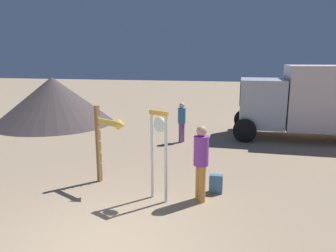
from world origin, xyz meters
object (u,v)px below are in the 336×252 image
object	(u,v)px
person_near_clock	(201,160)
dome_tent	(53,100)
backpack	(216,184)
person_distant	(182,120)
box_truck_near	(331,100)
standing_clock	(159,147)
arrow_sign	(107,135)

from	to	relation	value
person_near_clock	dome_tent	distance (m)	10.93
backpack	person_distant	world-z (taller)	person_distant
box_truck_near	dome_tent	xyz separation A→B (m)	(-12.53, 0.67, -0.45)
person_distant	dome_tent	bearing A→B (deg)	161.23
standing_clock	dome_tent	size ratio (longest dim) A/B	0.36
person_near_clock	dome_tent	size ratio (longest dim) A/B	0.30
standing_clock	person_distant	world-z (taller)	standing_clock
backpack	dome_tent	size ratio (longest dim) A/B	0.08
person_near_clock	box_truck_near	size ratio (longest dim) A/B	0.25
standing_clock	arrow_sign	xyz separation A→B (m)	(-1.47, 0.59, 0.07)
arrow_sign	backpack	distance (m)	2.95
arrow_sign	person_near_clock	bearing A→B (deg)	-10.40
person_near_clock	backpack	distance (m)	0.97
arrow_sign	person_distant	xyz separation A→B (m)	(1.13, 4.54, -0.46)
person_distant	box_truck_near	size ratio (longest dim) A/B	0.22
backpack	box_truck_near	xyz separation A→B (m)	(4.08, 6.14, 1.38)
arrow_sign	person_distant	distance (m)	4.70
dome_tent	standing_clock	bearing A→B (deg)	-46.02
arrow_sign	backpack	world-z (taller)	arrow_sign
standing_clock	dome_tent	xyz separation A→B (m)	(-7.19, 7.45, -0.11)
dome_tent	arrow_sign	bearing A→B (deg)	-50.21
person_near_clock	backpack	size ratio (longest dim) A/B	3.85
backpack	box_truck_near	size ratio (longest dim) A/B	0.07
person_distant	box_truck_near	distance (m)	5.97
box_truck_near	arrow_sign	bearing A→B (deg)	-137.70
standing_clock	box_truck_near	xyz separation A→B (m)	(5.34, 6.79, 0.34)
person_distant	backpack	bearing A→B (deg)	-70.36
standing_clock	box_truck_near	world-z (taller)	box_truck_near
arrow_sign	box_truck_near	world-z (taller)	box_truck_near
standing_clock	dome_tent	world-z (taller)	dome_tent
arrow_sign	box_truck_near	xyz separation A→B (m)	(6.81, 6.20, 0.27)
dome_tent	person_distant	bearing A→B (deg)	-18.77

